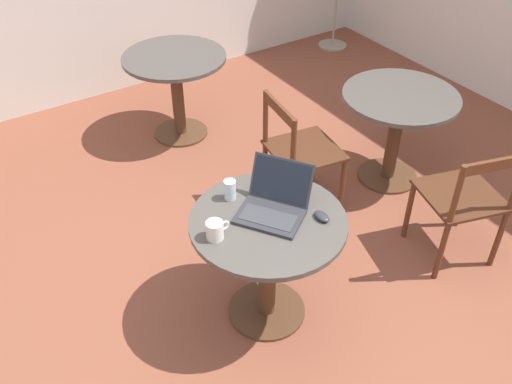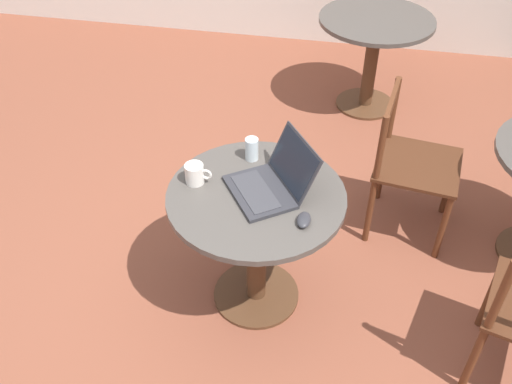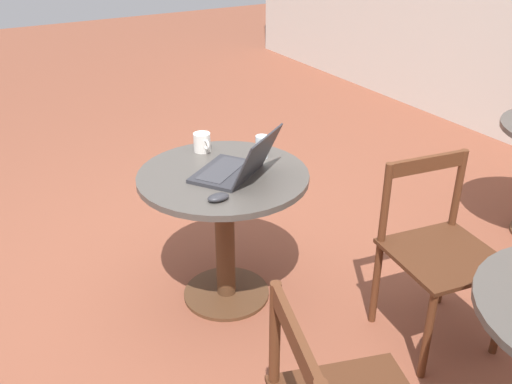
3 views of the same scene
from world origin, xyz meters
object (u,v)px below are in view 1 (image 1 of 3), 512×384
chair_mid_left (299,153)px  laptop (273,204)px  cafe_table_mid (398,117)px  chair_mid_front (464,200)px  mug (215,230)px  cafe_table_far (176,77)px  cafe_table_near (268,245)px  mouse (322,216)px  drinking_glass (230,190)px

chair_mid_left → laptop: laptop is taller
chair_mid_left → cafe_table_mid: bearing=-8.3°
chair_mid_front → mug: size_ratio=6.78×
mug → chair_mid_front: bearing=-10.3°
cafe_table_far → laptop: laptop is taller
cafe_table_near → cafe_table_mid: bearing=21.3°
mouse → drinking_glass: size_ratio=0.87×
drinking_glass → cafe_table_far: bearing=72.8°
cafe_table_near → laptop: (0.06, 0.04, 0.23)m
chair_mid_front → laptop: 1.29m
cafe_table_mid → cafe_table_far: bearing=126.2°
cafe_table_near → cafe_table_far: (0.47, 2.03, 0.00)m
chair_mid_left → mouse: chair_mid_left is taller
cafe_table_far → chair_mid_front: (0.80, -2.28, -0.08)m
cafe_table_far → cafe_table_mid: bearing=-53.8°
chair_mid_left → cafe_table_near: bearing=-136.0°
cafe_table_mid → laptop: bearing=-159.2°
cafe_table_near → cafe_table_mid: (1.52, 0.59, 0.00)m
cafe_table_near → drinking_glass: size_ratio=7.17×
drinking_glass → mouse: bearing=-52.4°
mouse → mug: bearing=161.8°
cafe_table_near → mug: (-0.29, 0.03, 0.23)m
cafe_table_far → chair_mid_front: chair_mid_front is taller
chair_mid_front → mug: 1.62m
chair_mid_left → mouse: bearing=-120.4°
mouse → cafe_table_near: bearing=148.7°
cafe_table_mid → chair_mid_left: bearing=171.7°
cafe_table_near → chair_mid_left: 1.02m
cafe_table_far → mouse: mouse is taller
cafe_table_near → mouse: mouse is taller
cafe_table_far → mouse: bearing=-96.3°
cafe_table_far → chair_mid_left: chair_mid_left is taller
cafe_table_near → mouse: (0.23, -0.14, 0.20)m
cafe_table_mid → laptop: 1.58m
cafe_table_mid → mug: 1.91m
cafe_table_near → chair_mid_left: bearing=44.0°
cafe_table_mid → drinking_glass: drinking_glass is taller
mug → cafe_table_near: bearing=-6.0°
mouse → drinking_glass: (-0.31, 0.40, 0.04)m
cafe_table_near → chair_mid_left: chair_mid_left is taller
cafe_table_far → mug: bearing=-111.0°
cafe_table_near → laptop: size_ratio=1.76×
drinking_glass → laptop: bearing=-59.0°
cafe_table_near → mug: mug is taller
cafe_table_far → mug: mug is taller
laptop → mug: (-0.35, -0.01, 0.00)m
cafe_table_far → chair_mid_front: 2.42m
cafe_table_mid → laptop: laptop is taller
chair_mid_left → mug: (-1.03, -0.68, 0.31)m
laptop → mug: laptop is taller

